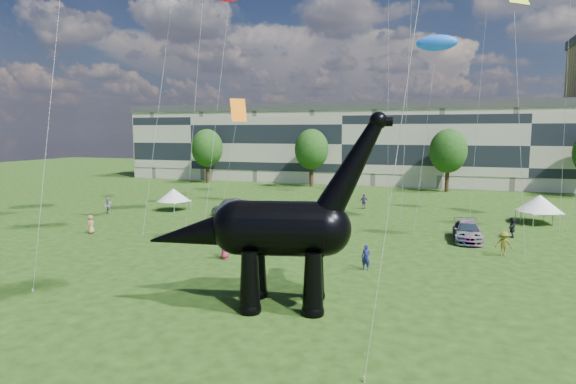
% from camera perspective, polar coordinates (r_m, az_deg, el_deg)
% --- Properties ---
extents(ground, '(220.00, 220.00, 0.00)m').
position_cam_1_polar(ground, '(21.97, -4.97, -15.69)').
color(ground, '#16330C').
rests_on(ground, ground).
extents(terrace_row, '(78.00, 11.00, 12.00)m').
position_cam_1_polar(terrace_row, '(82.18, 7.21, 5.38)').
color(terrace_row, beige).
rests_on(terrace_row, ground).
extents(tree_far_left, '(5.20, 5.20, 9.44)m').
position_cam_1_polar(tree_far_left, '(81.10, -9.59, 5.52)').
color(tree_far_left, '#382314').
rests_on(tree_far_left, ground).
extents(tree_mid_left, '(5.20, 5.20, 9.44)m').
position_cam_1_polar(tree_mid_left, '(74.35, 2.81, 5.47)').
color(tree_mid_left, '#382314').
rests_on(tree_mid_left, ground).
extents(tree_mid_right, '(5.20, 5.20, 9.44)m').
position_cam_1_polar(tree_mid_right, '(71.57, 18.47, 5.04)').
color(tree_mid_right, '#382314').
rests_on(tree_mid_right, ground).
extents(dinosaur_sculpture, '(12.02, 4.58, 9.81)m').
position_cam_1_polar(dinosaur_sculpture, '(23.42, -1.82, -4.71)').
color(dinosaur_sculpture, black).
rests_on(dinosaur_sculpture, ground).
extents(car_silver, '(2.64, 4.99, 1.62)m').
position_cam_1_polar(car_silver, '(50.68, -6.85, -1.62)').
color(car_silver, '#A2A3A6').
rests_on(car_silver, ground).
extents(car_grey, '(4.31, 2.29, 1.35)m').
position_cam_1_polar(car_grey, '(46.73, -2.91, -2.49)').
color(car_grey, gray).
rests_on(car_grey, ground).
extents(car_white, '(6.10, 3.00, 1.67)m').
position_cam_1_polar(car_white, '(44.63, -2.77, -2.74)').
color(car_white, silver).
rests_on(car_white, ground).
extents(car_dark, '(2.31, 5.18, 1.48)m').
position_cam_1_polar(car_dark, '(40.34, 20.50, -4.41)').
color(car_dark, '#595960').
rests_on(car_dark, ground).
extents(gazebo_near, '(4.18, 4.18, 2.52)m').
position_cam_1_polar(gazebo_near, '(51.02, 27.47, -1.23)').
color(gazebo_near, white).
rests_on(gazebo_near, ground).
extents(gazebo_far, '(5.08, 5.08, 2.70)m').
position_cam_1_polar(gazebo_far, '(50.24, 27.67, -1.22)').
color(gazebo_far, white).
rests_on(gazebo_far, ground).
extents(gazebo_left, '(4.10, 4.10, 2.39)m').
position_cam_1_polar(gazebo_left, '(53.54, -13.40, -0.35)').
color(gazebo_left, silver).
rests_on(gazebo_left, ground).
extents(visitors, '(49.27, 42.33, 1.77)m').
position_cam_1_polar(visitors, '(36.98, 5.67, -4.83)').
color(visitors, brown).
rests_on(visitors, ground).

